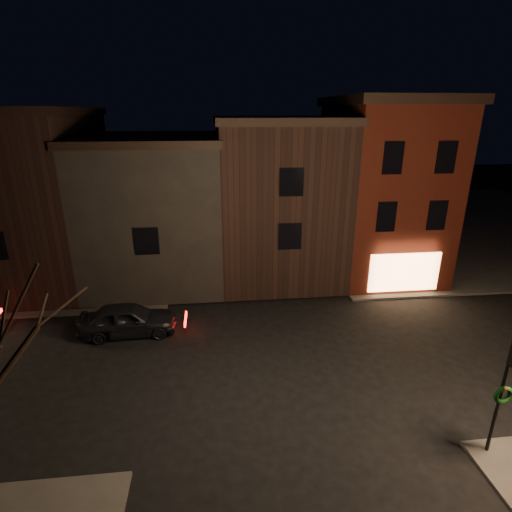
{
  "coord_description": "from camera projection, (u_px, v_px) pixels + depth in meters",
  "views": [
    {
      "loc": [
        -2.41,
        -13.96,
        9.81
      ],
      "look_at": [
        -0.41,
        4.11,
        3.2
      ],
      "focal_mm": 28.0,
      "sensor_mm": 36.0,
      "label": 1
    }
  ],
  "objects": [
    {
      "name": "ground",
      "position": [
        277.0,
        361.0,
        16.64
      ],
      "size": [
        120.0,
        120.0,
        0.0
      ],
      "primitive_type": "plane",
      "color": "black",
      "rests_on": "ground"
    },
    {
      "name": "sidewalk_far_right",
      "position": [
        454.0,
        222.0,
        37.37
      ],
      "size": [
        30.0,
        30.0,
        0.12
      ],
      "primitive_type": "cube",
      "color": "#2D2B28",
      "rests_on": "ground"
    },
    {
      "name": "sidewalk_far_left",
      "position": [
        2.0,
        236.0,
        33.23
      ],
      "size": [
        30.0,
        30.0,
        0.12
      ],
      "primitive_type": "cube",
      "color": "#2D2B28",
      "rests_on": "ground"
    },
    {
      "name": "corner_building",
      "position": [
        382.0,
        188.0,
        24.47
      ],
      "size": [
        6.5,
        8.5,
        10.5
      ],
      "color": "#51180E",
      "rests_on": "ground"
    },
    {
      "name": "row_building_a",
      "position": [
        275.0,
        196.0,
        24.95
      ],
      "size": [
        7.3,
        10.3,
        9.4
      ],
      "color": "black",
      "rests_on": "ground"
    },
    {
      "name": "row_building_b",
      "position": [
        158.0,
        206.0,
        24.37
      ],
      "size": [
        7.8,
        10.3,
        8.4
      ],
      "color": "black",
      "rests_on": "ground"
    },
    {
      "name": "row_building_c",
      "position": [
        31.0,
        197.0,
        23.37
      ],
      "size": [
        7.3,
        10.3,
        9.9
      ],
      "color": "black",
      "rests_on": "ground"
    },
    {
      "name": "traffic_signal",
      "position": [
        508.0,
        378.0,
        11.12
      ],
      "size": [
        0.58,
        0.38,
        4.05
      ],
      "color": "black",
      "rests_on": "sidewalk_near_right"
    },
    {
      "name": "parked_car_a",
      "position": [
        128.0,
        319.0,
        18.46
      ],
      "size": [
        4.45,
        1.94,
        1.49
      ],
      "primitive_type": "imported",
      "rotation": [
        0.0,
        0.0,
        1.61
      ],
      "color": "black",
      "rests_on": "ground"
    }
  ]
}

